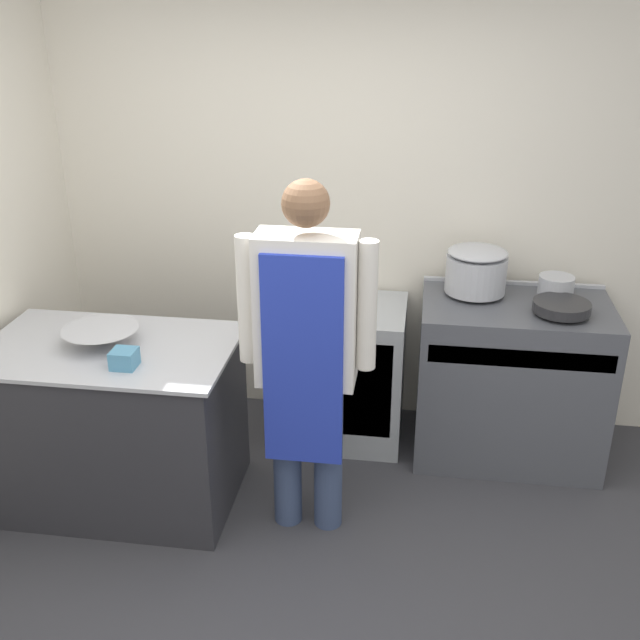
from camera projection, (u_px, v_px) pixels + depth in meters
ground_plane at (274, 620)px, 3.22m from camera, size 14.00×14.00×0.00m
wall_back at (332, 202)px, 4.39m from camera, size 8.00×0.05×2.70m
prep_counter at (117, 423)px, 3.85m from camera, size 1.24×0.79×0.88m
stove at (510, 380)px, 4.23m from camera, size 1.03×0.66×0.95m
fridge_unit at (345, 372)px, 4.43m from camera, size 0.69×0.59×0.83m
person_cook at (306, 343)px, 3.42m from camera, size 0.63×0.24×1.76m
mixing_bowl at (101, 336)px, 3.69m from camera, size 0.37×0.37×0.08m
plastic_tub at (124, 359)px, 3.46m from camera, size 0.11×0.11×0.09m
stock_pot at (476, 269)px, 4.12m from camera, size 0.33×0.33×0.26m
saute_pan at (562, 307)px, 3.90m from camera, size 0.30×0.30×0.05m
sauce_pot at (556, 286)px, 4.10m from camera, size 0.19×0.19×0.11m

